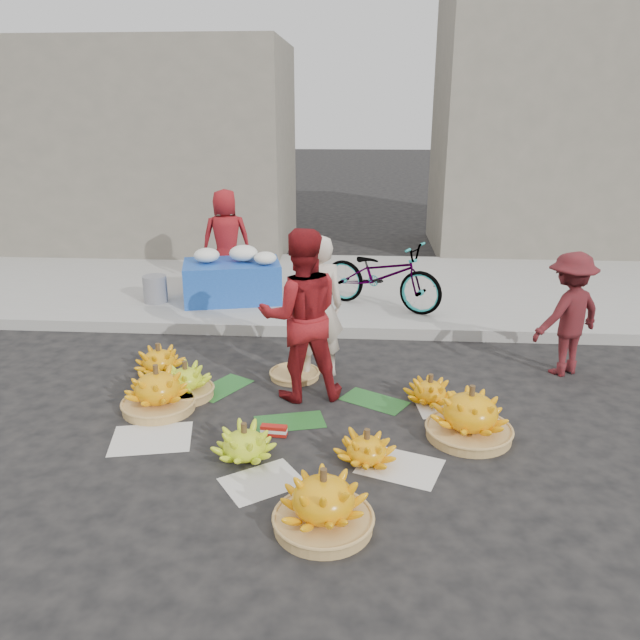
# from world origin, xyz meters

# --- Properties ---
(ground) EXTENTS (80.00, 80.00, 0.00)m
(ground) POSITION_xyz_m (0.00, 0.00, 0.00)
(ground) COLOR black
(ground) RESTS_ON ground
(curb) EXTENTS (40.00, 0.25, 0.15)m
(curb) POSITION_xyz_m (0.00, 2.20, 0.07)
(curb) COLOR gray
(curb) RESTS_ON ground
(sidewalk) EXTENTS (40.00, 4.00, 0.12)m
(sidewalk) POSITION_xyz_m (0.00, 4.30, 0.06)
(sidewalk) COLOR gray
(sidewalk) RESTS_ON ground
(building_left) EXTENTS (6.00, 3.00, 4.00)m
(building_left) POSITION_xyz_m (-4.00, 7.20, 2.00)
(building_left) COLOR gray
(building_left) RESTS_ON sidewalk
(building_right) EXTENTS (5.00, 3.00, 5.00)m
(building_right) POSITION_xyz_m (4.50, 7.70, 2.50)
(building_right) COLOR gray
(building_right) RESTS_ON sidewalk
(newspaper_scatter) EXTENTS (3.20, 1.80, 0.00)m
(newspaper_scatter) POSITION_xyz_m (0.00, -0.80, 0.00)
(newspaper_scatter) COLOR silver
(newspaper_scatter) RESTS_ON ground
(banana_leaves) EXTENTS (2.00, 1.00, 0.00)m
(banana_leaves) POSITION_xyz_m (-0.10, 0.20, 0.00)
(banana_leaves) COLOR #1D5721
(banana_leaves) RESTS_ON ground
(banana_bunch_0) EXTENTS (0.70, 0.70, 0.47)m
(banana_bunch_0) POSITION_xyz_m (-1.41, -0.04, 0.21)
(banana_bunch_0) COLOR #AB8247
(banana_bunch_0) RESTS_ON ground
(banana_bunch_1) EXTENTS (0.55, 0.55, 0.33)m
(banana_bunch_1) POSITION_xyz_m (-0.40, -0.85, 0.14)
(banana_bunch_1) COLOR #9CC71C
(banana_bunch_1) RESTS_ON ground
(banana_bunch_2) EXTENTS (0.76, 0.76, 0.47)m
(banana_bunch_2) POSITION_xyz_m (0.32, -1.73, 0.21)
(banana_bunch_2) COLOR #AB8247
(banana_bunch_2) RESTS_ON ground
(banana_bunch_3) EXTENTS (0.59, 0.59, 0.30)m
(banana_bunch_3) POSITION_xyz_m (0.62, -0.84, 0.13)
(banana_bunch_3) COLOR #FCAE0C
(banana_bunch_3) RESTS_ON ground
(banana_bunch_4) EXTENTS (0.80, 0.80, 0.51)m
(banana_bunch_4) POSITION_xyz_m (1.54, -0.36, 0.22)
(banana_bunch_4) COLOR #AB8247
(banana_bunch_4) RESTS_ON ground
(banana_bunch_5) EXTENTS (0.57, 0.57, 0.30)m
(banana_bunch_5) POSITION_xyz_m (1.26, 0.34, 0.12)
(banana_bunch_5) COLOR #FCAE0C
(banana_bunch_5) RESTS_ON ground
(banana_bunch_6) EXTENTS (0.54, 0.54, 0.39)m
(banana_bunch_6) POSITION_xyz_m (-1.22, 0.27, 0.16)
(banana_bunch_6) COLOR #AB8247
(banana_bunch_6) RESTS_ON ground
(banana_bunch_7) EXTENTS (0.58, 0.58, 0.33)m
(banana_bunch_7) POSITION_xyz_m (-1.71, 0.90, 0.14)
(banana_bunch_7) COLOR #FCAE0C
(banana_bunch_7) RESTS_ON ground
(basket_spare) EXTENTS (0.56, 0.56, 0.06)m
(basket_spare) POSITION_xyz_m (-0.17, 0.83, 0.03)
(basket_spare) COLOR #AB8247
(basket_spare) RESTS_ON ground
(incense_stack) EXTENTS (0.24, 0.09, 0.10)m
(incense_stack) POSITION_xyz_m (-0.21, -0.47, 0.05)
(incense_stack) COLOR #AF1912
(incense_stack) RESTS_ON ground
(vendor_cream) EXTENTS (0.66, 0.53, 1.57)m
(vendor_cream) POSITION_xyz_m (0.08, 0.93, 0.79)
(vendor_cream) COLOR beige
(vendor_cream) RESTS_ON ground
(vendor_red) EXTENTS (0.96, 0.82, 1.74)m
(vendor_red) POSITION_xyz_m (-0.04, 0.38, 0.87)
(vendor_red) COLOR maroon
(vendor_red) RESTS_ON ground
(man_striped) EXTENTS (1.02, 0.90, 1.37)m
(man_striped) POSITION_xyz_m (2.79, 1.18, 0.69)
(man_striped) COLOR maroon
(man_striped) RESTS_ON ground
(flower_table) EXTENTS (1.53, 1.15, 0.80)m
(flower_table) POSITION_xyz_m (-1.34, 3.26, 0.45)
(flower_table) COLOR #1A49AD
(flower_table) RESTS_ON sidewalk
(grey_bucket) EXTENTS (0.34, 0.34, 0.39)m
(grey_bucket) POSITION_xyz_m (-2.45, 3.09, 0.31)
(grey_bucket) COLOR slate
(grey_bucket) RESTS_ON sidewalk
(flower_vendor) EXTENTS (0.84, 0.65, 1.53)m
(flower_vendor) POSITION_xyz_m (-1.57, 4.01, 0.88)
(flower_vendor) COLOR maroon
(flower_vendor) RESTS_ON sidewalk
(bicycle) EXTENTS (1.37, 1.89, 0.95)m
(bicycle) POSITION_xyz_m (0.82, 3.07, 0.59)
(bicycle) COLOR gray
(bicycle) RESTS_ON sidewalk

